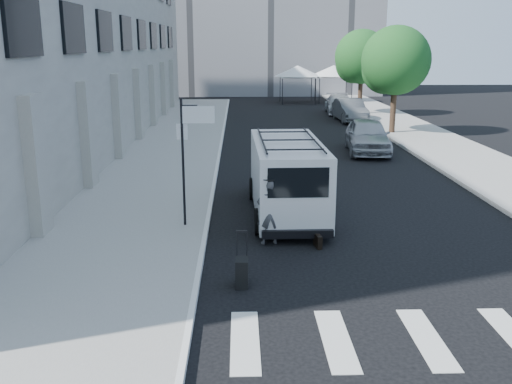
{
  "coord_description": "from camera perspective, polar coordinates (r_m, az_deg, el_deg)",
  "views": [
    {
      "loc": [
        -1.07,
        -11.96,
        5.03
      ],
      "look_at": [
        -0.65,
        2.32,
        1.3
      ],
      "focal_mm": 40.0,
      "sensor_mm": 36.0,
      "label": 1
    }
  ],
  "objects": [
    {
      "name": "parked_car_a",
      "position": [
        27.59,
        11.1,
        5.55
      ],
      "size": [
        2.38,
        4.89,
        1.61
      ],
      "primitive_type": "imported",
      "rotation": [
        0.0,
        0.0,
        -0.11
      ],
      "color": "#A2A5AA",
      "rests_on": "ground"
    },
    {
      "name": "tent_right",
      "position": [
        51.18,
        7.78,
        11.91
      ],
      "size": [
        4.0,
        4.0,
        3.2
      ],
      "color": "black",
      "rests_on": "ground"
    },
    {
      "name": "sign_pole",
      "position": [
        15.4,
        -6.52,
        5.66
      ],
      "size": [
        1.03,
        0.07,
        3.5
      ],
      "color": "black",
      "rests_on": "sidewalk_left"
    },
    {
      "name": "tree_near",
      "position": [
        33.25,
        13.57,
        12.42
      ],
      "size": [
        3.8,
        3.83,
        6.03
      ],
      "color": "black",
      "rests_on": "ground"
    },
    {
      "name": "cargo_van",
      "position": [
        17.16,
        3.08,
        1.58
      ],
      "size": [
        2.2,
        5.96,
        2.24
      ],
      "rotation": [
        0.0,
        0.0,
        0.02
      ],
      "color": "silver",
      "rests_on": "ground"
    },
    {
      "name": "briefcase",
      "position": [
        14.62,
        6.19,
        -4.87
      ],
      "size": [
        0.19,
        0.45,
        0.34
      ],
      "primitive_type": "cube",
      "rotation": [
        0.0,
        0.0,
        0.16
      ],
      "color": "black",
      "rests_on": "ground"
    },
    {
      "name": "ground",
      "position": [
        13.02,
        3.2,
        -8.13
      ],
      "size": [
        120.0,
        120.0,
        0.0
      ],
      "primitive_type": "plane",
      "color": "black",
      "rests_on": "ground"
    },
    {
      "name": "suitcase",
      "position": [
        12.23,
        -1.43,
        -8.04
      ],
      "size": [
        0.28,
        0.43,
        1.19
      ],
      "rotation": [
        0.0,
        0.0,
        -0.03
      ],
      "color": "black",
      "rests_on": "ground"
    },
    {
      "name": "businessman",
      "position": [
        14.59,
        1.28,
        -1.99
      ],
      "size": [
        0.7,
        0.53,
        1.72
      ],
      "primitive_type": "imported",
      "rotation": [
        0.0,
        0.0,
        3.35
      ],
      "color": "#404043",
      "rests_on": "ground"
    },
    {
      "name": "building_left",
      "position": [
        31.74,
        -21.69,
        15.4
      ],
      "size": [
        10.0,
        44.0,
        12.0
      ],
      "primitive_type": "cube",
      "color": "gray",
      "rests_on": "ground"
    },
    {
      "name": "sidewalk_left",
      "position": [
        28.57,
        -8.08,
        4.5
      ],
      "size": [
        4.5,
        48.0,
        0.15
      ],
      "primitive_type": "cube",
      "color": "gray",
      "rests_on": "ground"
    },
    {
      "name": "parked_car_c",
      "position": [
        42.98,
        8.36,
        8.69
      ],
      "size": [
        2.29,
        4.93,
        1.39
      ],
      "primitive_type": "imported",
      "rotation": [
        0.0,
        0.0,
        -0.07
      ],
      "color": "#A8ABB0",
      "rests_on": "ground"
    },
    {
      "name": "parked_car_b",
      "position": [
        38.59,
        9.38,
        8.06
      ],
      "size": [
        1.8,
        4.59,
        1.49
      ],
      "primitive_type": "imported",
      "rotation": [
        0.0,
        0.0,
        0.05
      ],
      "color": "#4C5053",
      "rests_on": "ground"
    },
    {
      "name": "tree_far",
      "position": [
        42.01,
        10.34,
        12.96
      ],
      "size": [
        3.8,
        3.83,
        6.03
      ],
      "color": "black",
      "rests_on": "ground"
    },
    {
      "name": "sidewalk_right",
      "position": [
        33.87,
        15.7,
        5.68
      ],
      "size": [
        4.0,
        56.0,
        0.15
      ],
      "primitive_type": "cube",
      "color": "gray",
      "rests_on": "ground"
    },
    {
      "name": "tent_left",
      "position": [
        50.27,
        4.19,
        11.95
      ],
      "size": [
        4.0,
        4.0,
        3.2
      ],
      "color": "black",
      "rests_on": "ground"
    }
  ]
}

